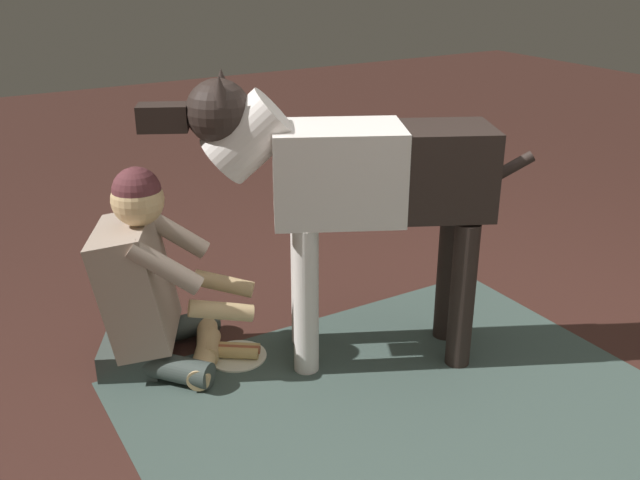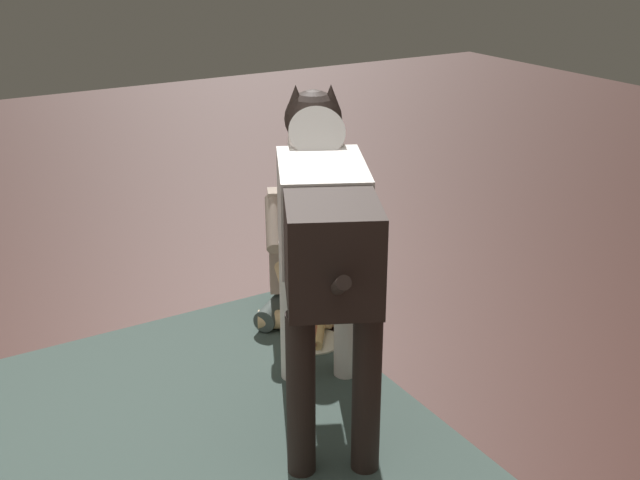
% 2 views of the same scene
% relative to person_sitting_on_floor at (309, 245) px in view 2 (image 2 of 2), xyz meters
% --- Properties ---
extents(ground_plane, '(14.39, 14.39, 0.00)m').
position_rel_person_sitting_on_floor_xyz_m(ground_plane, '(-0.93, 0.73, -0.36)').
color(ground_plane, '#391F1A').
extents(area_rug, '(2.02, 1.86, 0.01)m').
position_rel_person_sitting_on_floor_xyz_m(area_rug, '(-0.73, 0.96, -0.36)').
color(area_rug, '#394943').
rests_on(area_rug, ground).
extents(person_sitting_on_floor, '(0.73, 0.63, 0.87)m').
position_rel_person_sitting_on_floor_xyz_m(person_sitting_on_floor, '(0.00, 0.00, 0.00)').
color(person_sitting_on_floor, '#37413D').
rests_on(person_sitting_on_floor, ground).
extents(large_dog, '(1.43, 0.80, 1.23)m').
position_rel_person_sitting_on_floor_xyz_m(large_dog, '(-0.76, 0.37, 0.44)').
color(large_dog, silver).
rests_on(large_dog, ground).
extents(hot_dog_on_plate, '(0.26, 0.26, 0.06)m').
position_rel_person_sitting_on_floor_xyz_m(hot_dog_on_plate, '(-0.31, 0.15, -0.33)').
color(hot_dog_on_plate, silver).
rests_on(hot_dog_on_plate, ground).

